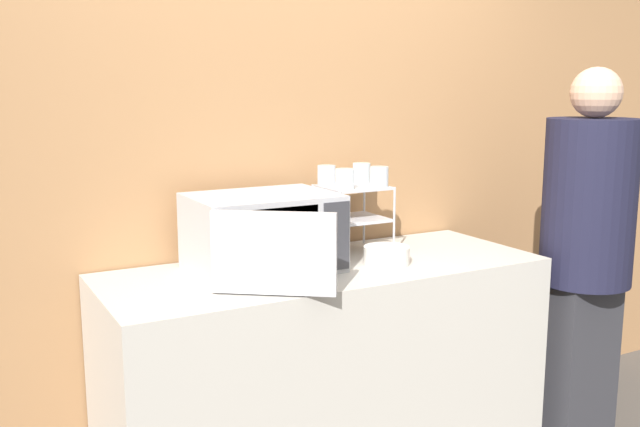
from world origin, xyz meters
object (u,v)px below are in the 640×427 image
Objects in this scene: glass_front_left at (345,179)px; glass_front_right at (379,177)px; glass_back_right at (362,173)px; dish_rack at (353,204)px; microwave at (263,233)px; bowl at (386,256)px; person at (586,244)px; glass_back_left at (327,175)px.

glass_front_right is (0.17, 0.00, 0.00)m from glass_front_left.
dish_rack is at bearing -139.49° from glass_back_right.
bowl is (0.49, -0.14, -0.12)m from microwave.
microwave is 0.63m from glass_back_right.
microwave is at bearing -174.20° from glass_front_left.
person is at bearing -14.28° from microwave.
microwave is 1.46m from person.
glass_back_right is at bearing 87.12° from glass_front_right.
bowl is (0.09, -0.18, -0.30)m from glass_front_left.
dish_rack is at bearing 136.89° from glass_front_right.
glass_front_left is at bearing 5.80° from microwave.
microwave is 3.66× the size of bowl.
bowl is (0.10, -0.33, -0.30)m from glass_back_left.
glass_front_left and glass_front_right have the same top height.
glass_front_right is at bearing -43.11° from dish_rack.
glass_front_right is 0.98m from person.
glass_back_left is at bearing -177.44° from glass_back_right.
person is (0.84, -0.40, -0.31)m from glass_front_right.
glass_back_left is (-0.19, -0.01, 0.00)m from glass_back_right.
microwave is 0.52m from bowl.
glass_front_left is 0.46× the size of bowl.
glass_front_right is at bearing -92.88° from glass_back_right.
glass_back_left is at bearing 25.81° from microwave.
person is at bearing -33.62° from glass_back_right.
glass_front_right is 0.46× the size of bowl.
person reaches higher than glass_front_left.
glass_back_left is at bearing 140.17° from glass_front_right.
person is at bearing -25.34° from glass_front_right.
glass_back_right is 1.00× the size of glass_front_right.
glass_front_right is (0.08, -0.08, 0.12)m from dish_rack.
glass_front_left is at bearing -179.93° from glass_front_right.
glass_back_left is (-0.09, 0.07, 0.12)m from dish_rack.
microwave is at bearing -161.11° from glass_back_right.
microwave is 7.88× the size of glass_front_right.
glass_back_right is at bearing 18.89° from microwave.
glass_front_left is 0.36m from bowl.
glass_front_right is 0.36m from bowl.
glass_back_left is at bearing 92.36° from glass_front_left.
glass_back_left reaches higher than dish_rack.
dish_rack is 1.56× the size of bowl.
dish_rack is at bearing 41.77° from glass_front_left.
microwave is at bearing -154.19° from glass_back_left.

